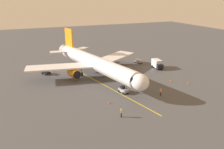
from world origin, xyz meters
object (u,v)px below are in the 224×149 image
at_px(safety_cone_wing_port, 109,102).
at_px(baggage_cart_starboard_side, 138,61).
at_px(tug_near_nose, 124,90).
at_px(ground_crew_marshaller, 121,113).
at_px(safety_cone_nose_left, 188,83).
at_px(airplane, 94,63).
at_px(box_truck_portside, 157,64).
at_px(ground_crew_wing_walker, 161,92).
at_px(safety_cone_nose_right, 171,80).
at_px(baggage_cart_rear_apron, 46,72).

bearing_deg(safety_cone_wing_port, baggage_cart_starboard_side, -129.94).
bearing_deg(safety_cone_wing_port, tug_near_nose, -142.53).
xyz_separation_m(ground_crew_marshaller, baggage_cart_starboard_side, (-20.80, -30.82, -0.23)).
distance_m(ground_crew_marshaller, safety_cone_nose_left, 24.58).
height_order(airplane, safety_cone_wing_port, airplane).
xyz_separation_m(tug_near_nose, box_truck_portside, (-17.85, -13.23, 0.68)).
bearing_deg(tug_near_nose, safety_cone_nose_left, 175.54).
bearing_deg(ground_crew_wing_walker, safety_cone_nose_right, -139.01).
distance_m(tug_near_nose, baggage_cart_rear_apron, 25.17).
xyz_separation_m(box_truck_portside, safety_cone_nose_left, (0.36, 14.59, -1.11)).
distance_m(box_truck_portside, baggage_cart_starboard_side, 7.82).
height_order(ground_crew_wing_walker, safety_cone_nose_left, ground_crew_wing_walker).
bearing_deg(baggage_cart_starboard_side, ground_crew_marshaller, 55.99).
xyz_separation_m(ground_crew_marshaller, safety_cone_nose_left, (-22.92, -8.85, -0.61)).
distance_m(ground_crew_wing_walker, tug_near_nose, 8.36).
height_order(baggage_cart_starboard_side, safety_cone_wing_port, baggage_cart_starboard_side).
xyz_separation_m(box_truck_portside, safety_cone_wing_port, (23.10, 17.25, -1.11)).
xyz_separation_m(tug_near_nose, safety_cone_nose_right, (-14.63, -1.96, -0.43)).
bearing_deg(baggage_cart_rear_apron, safety_cone_nose_right, 146.97).
height_order(tug_near_nose, box_truck_portside, box_truck_portside).
bearing_deg(safety_cone_nose_left, baggage_cart_starboard_side, -84.49).
bearing_deg(safety_cone_nose_left, safety_cone_wing_port, 6.66).
bearing_deg(tug_near_nose, airplane, -79.21).
bearing_deg(safety_cone_nose_right, ground_crew_marshaller, 31.25).
relative_size(tug_near_nose, safety_cone_wing_port, 4.70).
bearing_deg(box_truck_portside, safety_cone_wing_port, 36.75).
height_order(box_truck_portside, safety_cone_nose_right, box_truck_portside).
xyz_separation_m(box_truck_portside, baggage_cart_rear_apron, (32.11, -7.51, -0.73)).
bearing_deg(airplane, safety_cone_wing_port, 80.71).
bearing_deg(box_truck_portside, baggage_cart_starboard_side, -71.43).
xyz_separation_m(ground_crew_wing_walker, safety_cone_wing_port, (12.06, -0.81, -0.61)).
relative_size(baggage_cart_starboard_side, safety_cone_wing_port, 4.96).
height_order(airplane, safety_cone_nose_right, airplane).
relative_size(ground_crew_marshaller, tug_near_nose, 0.66).
distance_m(ground_crew_wing_walker, box_truck_portside, 21.17).
xyz_separation_m(baggage_cart_starboard_side, safety_cone_nose_left, (-2.12, 21.97, -0.38)).
bearing_deg(box_truck_portside, safety_cone_nose_right, 74.03).
bearing_deg(baggage_cart_rear_apron, safety_cone_wing_port, 110.01).
distance_m(safety_cone_nose_right, safety_cone_wing_port, 20.75).
xyz_separation_m(ground_crew_marshaller, safety_cone_wing_port, (-0.18, -6.19, -0.61)).
bearing_deg(safety_cone_wing_port, safety_cone_nose_left, -173.34).
xyz_separation_m(ground_crew_wing_walker, safety_cone_nose_right, (-7.81, -6.79, -0.61)).
bearing_deg(box_truck_portside, tug_near_nose, 36.54).
xyz_separation_m(airplane, safety_cone_nose_right, (-17.10, 11.00, -3.73)).
relative_size(tug_near_nose, safety_cone_nose_left, 4.70).
bearing_deg(airplane, tug_near_nose, 100.79).
xyz_separation_m(airplane, box_truck_portside, (-20.32, -0.27, -2.62)).
height_order(ground_crew_marshaller, safety_cone_nose_left, ground_crew_marshaller).
distance_m(tug_near_nose, baggage_cart_starboard_side, 25.71).
xyz_separation_m(ground_crew_wing_walker, safety_cone_nose_left, (-10.68, -3.47, -0.61)).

